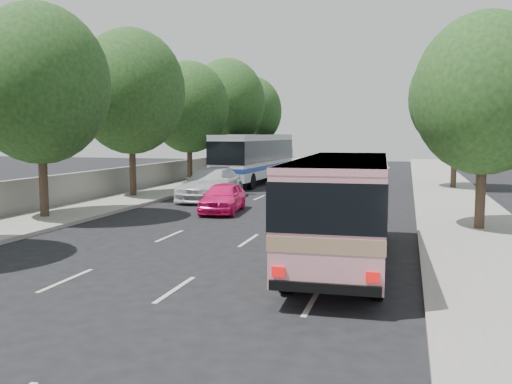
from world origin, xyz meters
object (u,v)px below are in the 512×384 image
(tour_coach_rear, at_px, (263,150))
(tour_coach_front, at_px, (255,154))
(pink_bus, at_px, (343,198))
(white_pickup, at_px, (211,184))
(pink_taxi, at_px, (223,197))

(tour_coach_rear, bearing_deg, tour_coach_front, -77.65)
(pink_bus, relative_size, white_pickup, 1.57)
(tour_coach_front, bearing_deg, pink_taxi, -77.62)
(tour_coach_front, height_order, tour_coach_rear, tour_coach_rear)
(pink_taxi, distance_m, tour_coach_rear, 23.57)
(pink_bus, height_order, tour_coach_rear, tour_coach_rear)
(white_pickup, distance_m, tour_coach_rear, 18.92)
(white_pickup, bearing_deg, pink_bus, -57.02)
(pink_taxi, height_order, white_pickup, white_pickup)
(tour_coach_rear, bearing_deg, pink_bus, -70.31)
(tour_coach_front, relative_size, tour_coach_rear, 1.00)
(pink_taxi, height_order, tour_coach_rear, tour_coach_rear)
(pink_taxi, bearing_deg, tour_coach_front, 93.50)
(tour_coach_rear, bearing_deg, white_pickup, -82.70)
(white_pickup, relative_size, tour_coach_front, 0.50)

